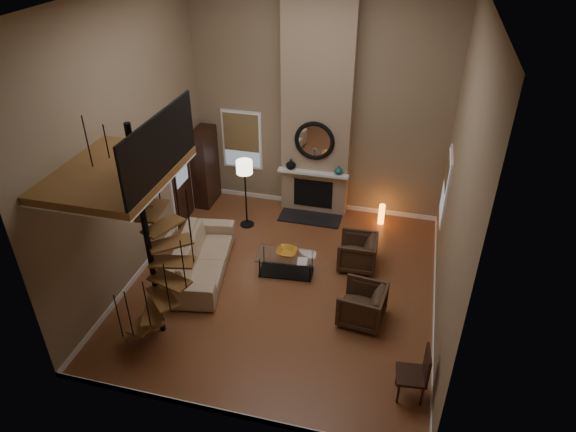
% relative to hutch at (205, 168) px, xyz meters
% --- Properties ---
extents(ground, '(6.00, 6.50, 0.01)m').
position_rel_hutch_xyz_m(ground, '(2.76, -2.77, -0.95)').
color(ground, brown).
rests_on(ground, ground).
extents(back_wall, '(6.00, 0.02, 5.50)m').
position_rel_hutch_xyz_m(back_wall, '(2.76, 0.48, 1.80)').
color(back_wall, '#8B7559').
rests_on(back_wall, ground).
extents(front_wall, '(6.00, 0.02, 5.50)m').
position_rel_hutch_xyz_m(front_wall, '(2.76, -6.02, 1.80)').
color(front_wall, '#8B7559').
rests_on(front_wall, ground).
extents(left_wall, '(0.02, 6.50, 5.50)m').
position_rel_hutch_xyz_m(left_wall, '(-0.24, -2.77, 1.80)').
color(left_wall, '#8B7559').
rests_on(left_wall, ground).
extents(right_wall, '(0.02, 6.50, 5.50)m').
position_rel_hutch_xyz_m(right_wall, '(5.76, -2.77, 1.80)').
color(right_wall, '#8B7559').
rests_on(right_wall, ground).
extents(baseboard_back, '(6.00, 0.02, 0.12)m').
position_rel_hutch_xyz_m(baseboard_back, '(2.76, 0.47, -0.89)').
color(baseboard_back, white).
rests_on(baseboard_back, ground).
extents(baseboard_front, '(6.00, 0.02, 0.12)m').
position_rel_hutch_xyz_m(baseboard_front, '(2.76, -6.01, -0.89)').
color(baseboard_front, white).
rests_on(baseboard_front, ground).
extents(baseboard_left, '(0.02, 6.50, 0.12)m').
position_rel_hutch_xyz_m(baseboard_left, '(-0.23, -2.77, -0.89)').
color(baseboard_left, white).
rests_on(baseboard_left, ground).
extents(baseboard_right, '(0.02, 6.50, 0.12)m').
position_rel_hutch_xyz_m(baseboard_right, '(5.75, -2.77, -0.89)').
color(baseboard_right, white).
rests_on(baseboard_right, ground).
extents(chimney_breast, '(1.60, 0.38, 5.50)m').
position_rel_hutch_xyz_m(chimney_breast, '(2.76, 0.29, 1.80)').
color(chimney_breast, '#987E63').
rests_on(chimney_breast, ground).
extents(hearth, '(1.50, 0.60, 0.04)m').
position_rel_hutch_xyz_m(hearth, '(2.76, -0.20, -0.93)').
color(hearth, black).
rests_on(hearth, ground).
extents(firebox, '(0.95, 0.02, 0.72)m').
position_rel_hutch_xyz_m(firebox, '(2.76, 0.09, -0.40)').
color(firebox, black).
rests_on(firebox, chimney_breast).
extents(mantel, '(1.70, 0.18, 0.06)m').
position_rel_hutch_xyz_m(mantel, '(2.76, 0.01, 0.20)').
color(mantel, white).
rests_on(mantel, chimney_breast).
extents(mirror_frame, '(0.94, 0.10, 0.94)m').
position_rel_hutch_xyz_m(mirror_frame, '(2.76, 0.07, 1.00)').
color(mirror_frame, black).
rests_on(mirror_frame, chimney_breast).
extents(mirror_disc, '(0.80, 0.01, 0.80)m').
position_rel_hutch_xyz_m(mirror_disc, '(2.76, 0.08, 1.00)').
color(mirror_disc, white).
rests_on(mirror_disc, chimney_breast).
extents(vase_left, '(0.24, 0.24, 0.25)m').
position_rel_hutch_xyz_m(vase_left, '(2.21, 0.05, 0.35)').
color(vase_left, black).
rests_on(vase_left, mantel).
extents(vase_right, '(0.20, 0.20, 0.21)m').
position_rel_hutch_xyz_m(vase_right, '(3.36, 0.05, 0.33)').
color(vase_right, '#164E4F').
rests_on(vase_right, mantel).
extents(window_back, '(1.02, 0.06, 1.52)m').
position_rel_hutch_xyz_m(window_back, '(0.86, 0.45, 0.67)').
color(window_back, white).
rests_on(window_back, back_wall).
extents(window_right, '(0.06, 1.02, 1.52)m').
position_rel_hutch_xyz_m(window_right, '(5.73, -0.77, 0.68)').
color(window_right, white).
rests_on(window_right, right_wall).
extents(entry_door, '(0.10, 1.05, 2.16)m').
position_rel_hutch_xyz_m(entry_door, '(-0.20, -0.97, 0.10)').
color(entry_door, white).
rests_on(entry_door, ground).
extents(loft, '(1.70, 2.20, 1.09)m').
position_rel_hutch_xyz_m(loft, '(0.71, -4.57, 2.29)').
color(loft, brown).
rests_on(loft, left_wall).
extents(spiral_stair, '(1.47, 1.47, 4.06)m').
position_rel_hutch_xyz_m(spiral_stair, '(0.97, -4.56, 0.83)').
color(spiral_stair, black).
rests_on(spiral_stair, ground).
extents(hutch, '(0.42, 0.90, 2.00)m').
position_rel_hutch_xyz_m(hutch, '(0.00, 0.00, 0.00)').
color(hutch, black).
rests_on(hutch, ground).
extents(sofa, '(1.41, 2.64, 0.73)m').
position_rel_hutch_xyz_m(sofa, '(1.01, -2.80, -0.55)').
color(sofa, tan).
rests_on(sofa, ground).
extents(armchair_near, '(0.82, 0.80, 0.73)m').
position_rel_hutch_xyz_m(armchair_near, '(4.19, -1.79, -0.60)').
color(armchair_near, '#432E1F').
rests_on(armchair_near, ground).
extents(armchair_far, '(0.90, 0.88, 0.75)m').
position_rel_hutch_xyz_m(armchair_far, '(4.50, -3.41, -0.60)').
color(armchair_far, '#432E1F').
rests_on(armchair_far, ground).
extents(coffee_table, '(1.26, 0.71, 0.45)m').
position_rel_hutch_xyz_m(coffee_table, '(2.72, -2.39, -0.67)').
color(coffee_table, silver).
rests_on(coffee_table, ground).
extents(bowl, '(0.43, 0.43, 0.11)m').
position_rel_hutch_xyz_m(bowl, '(2.72, -2.34, -0.45)').
color(bowl, orange).
rests_on(bowl, coffee_table).
extents(book, '(0.24, 0.29, 0.03)m').
position_rel_hutch_xyz_m(book, '(3.07, -2.54, -0.49)').
color(book, gray).
rests_on(book, coffee_table).
extents(floor_lamp, '(0.37, 0.37, 1.70)m').
position_rel_hutch_xyz_m(floor_lamp, '(1.35, -0.84, 0.46)').
color(floor_lamp, black).
rests_on(floor_lamp, ground).
extents(accent_lamp, '(0.14, 0.14, 0.51)m').
position_rel_hutch_xyz_m(accent_lamp, '(4.45, 0.03, -0.70)').
color(accent_lamp, orange).
rests_on(accent_lamp, ground).
extents(side_chair, '(0.51, 0.51, 0.98)m').
position_rel_hutch_xyz_m(side_chair, '(5.47, -4.91, -0.42)').
color(side_chair, black).
rests_on(side_chair, ground).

